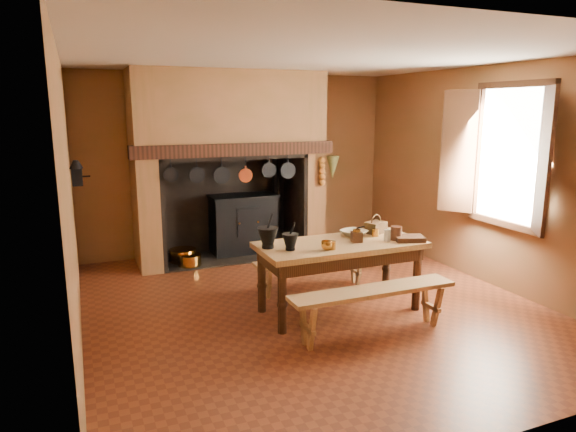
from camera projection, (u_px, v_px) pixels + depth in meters
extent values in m
plane|color=#642E17|center=(311.00, 305.00, 6.01)|extent=(5.50, 5.50, 0.00)
plane|color=silver|center=(314.00, 56.00, 5.43)|extent=(5.50, 5.50, 0.00)
cube|color=#9D613E|center=(239.00, 163.00, 8.21)|extent=(5.00, 0.02, 2.80)
cube|color=#9D613E|center=(70.00, 203.00, 4.78)|extent=(0.02, 5.50, 2.80)
cube|color=#9D613E|center=(487.00, 176.00, 6.65)|extent=(0.02, 5.50, 2.80)
cube|color=#9D613E|center=(498.00, 248.00, 3.23)|extent=(5.00, 0.02, 2.80)
cube|color=#9D613E|center=(143.00, 171.00, 7.22)|extent=(0.30, 0.90, 2.80)
cube|color=#9D613E|center=(305.00, 164.00, 8.15)|extent=(0.30, 0.90, 2.80)
cube|color=#9D613E|center=(228.00, 113.00, 7.52)|extent=(2.20, 0.90, 1.20)
cube|color=black|center=(236.00, 149.00, 7.26)|extent=(2.95, 0.22, 0.18)
cube|color=black|center=(223.00, 202.00, 8.19)|extent=(2.20, 0.06, 1.60)
cube|color=black|center=(231.00, 256.00, 7.97)|extent=(2.20, 0.90, 0.02)
cube|color=black|center=(243.00, 225.00, 8.11)|extent=(1.00, 0.50, 0.90)
cube|color=black|center=(243.00, 196.00, 8.00)|extent=(1.04, 0.54, 0.04)
cube|color=black|center=(248.00, 222.00, 7.86)|extent=(0.35, 0.02, 0.45)
cylinder|color=black|center=(275.00, 173.00, 8.15)|extent=(0.10, 0.10, 0.70)
cylinder|color=#BA7C2A|center=(239.00, 223.00, 7.78)|extent=(0.03, 0.03, 0.03)
cylinder|color=#BA7C2A|center=(258.00, 222.00, 7.89)|extent=(0.03, 0.03, 0.03)
cylinder|color=#BA7C2A|center=(183.00, 256.00, 7.67)|extent=(0.40, 0.40, 0.20)
cylinder|color=#BA7C2A|center=(190.00, 260.00, 7.47)|extent=(0.34, 0.34, 0.18)
cube|color=black|center=(168.00, 257.00, 7.69)|extent=(0.18, 0.18, 0.16)
cone|color=brown|center=(333.00, 168.00, 7.78)|extent=(0.20, 0.20, 0.35)
cube|color=white|center=(512.00, 155.00, 6.22)|extent=(0.02, 1.00, 1.60)
cube|color=#3B2213|center=(516.00, 84.00, 6.04)|extent=(0.08, 1.16, 0.08)
cube|color=#3B2213|center=(504.00, 223.00, 6.39)|extent=(0.08, 1.16, 0.08)
cube|color=#3B2213|center=(544.00, 162.00, 5.52)|extent=(0.29, 0.39, 1.60)
cube|color=#3B2213|center=(458.00, 152.00, 6.75)|extent=(0.29, 0.39, 1.60)
cube|color=black|center=(77.00, 177.00, 6.20)|extent=(0.12, 0.12, 0.22)
cone|color=black|center=(76.00, 164.00, 6.17)|extent=(0.16, 0.16, 0.10)
cylinder|color=black|center=(85.00, 176.00, 6.24)|extent=(0.12, 0.02, 0.02)
cube|color=tan|center=(340.00, 245.00, 5.70)|extent=(1.85, 0.82, 0.06)
cube|color=#3B2213|center=(340.00, 254.00, 5.72)|extent=(1.73, 0.70, 0.14)
cylinder|color=#3B2213|center=(282.00, 299.00, 5.20)|extent=(0.09, 0.09, 0.74)
cylinder|color=#3B2213|center=(417.00, 279.00, 5.81)|extent=(0.09, 0.09, 0.74)
cylinder|color=#3B2213|center=(262.00, 280.00, 5.75)|extent=(0.09, 0.09, 0.74)
cylinder|color=#3B2213|center=(387.00, 264.00, 6.37)|extent=(0.09, 0.09, 0.74)
cube|color=tan|center=(373.00, 291.00, 5.12)|extent=(1.77, 0.31, 0.04)
cube|color=tan|center=(313.00, 259.00, 6.41)|extent=(1.52, 0.27, 0.04)
cylinder|color=black|center=(268.00, 246.00, 5.46)|extent=(0.13, 0.13, 0.04)
cone|color=black|center=(268.00, 236.00, 5.44)|extent=(0.22, 0.22, 0.18)
cylinder|color=black|center=(270.00, 222.00, 5.42)|extent=(0.09, 0.03, 0.18)
cylinder|color=black|center=(290.00, 249.00, 5.38)|extent=(0.10, 0.10, 0.03)
cone|color=black|center=(290.00, 241.00, 5.36)|extent=(0.17, 0.17, 0.14)
cylinder|color=black|center=(292.00, 229.00, 5.35)|extent=(0.07, 0.04, 0.14)
cube|color=#3B2213|center=(357.00, 237.00, 5.71)|extent=(0.14, 0.14, 0.11)
cylinder|color=#BA7C2A|center=(357.00, 231.00, 5.69)|extent=(0.09, 0.09, 0.03)
cylinder|color=black|center=(361.00, 227.00, 5.70)|extent=(0.10, 0.04, 0.03)
cylinder|color=#BA7C2A|center=(332.00, 245.00, 5.40)|extent=(0.10, 0.10, 0.09)
cylinder|color=#BA7C2A|center=(375.00, 233.00, 5.96)|extent=(0.10, 0.10, 0.09)
imported|color=#BEB592|center=(354.00, 233.00, 5.96)|extent=(0.37, 0.37, 0.07)
cylinder|color=#4F2D1D|center=(396.00, 233.00, 5.78)|extent=(0.16, 0.16, 0.16)
cylinder|color=beige|center=(387.00, 235.00, 5.74)|extent=(0.10, 0.10, 0.13)
cube|color=#432614|center=(376.00, 227.00, 6.11)|extent=(0.29, 0.25, 0.13)
torus|color=#432614|center=(376.00, 222.00, 6.10)|extent=(0.19, 0.09, 0.19)
cube|color=#3B2213|center=(409.00, 238.00, 5.76)|extent=(0.38, 0.32, 0.05)
imported|color=#BA7C2A|center=(327.00, 245.00, 5.39)|extent=(0.15, 0.15, 0.10)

